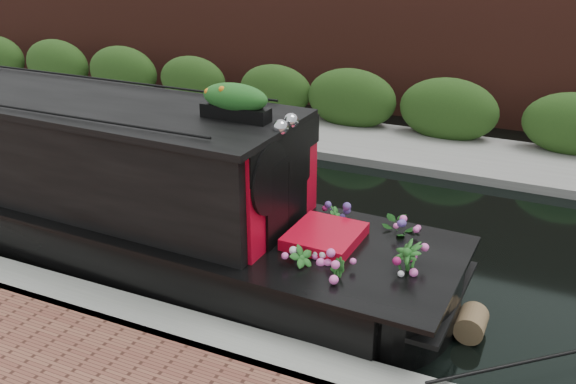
% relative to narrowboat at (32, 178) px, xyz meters
% --- Properties ---
extents(ground, '(80.00, 80.00, 0.00)m').
position_rel_narrowboat_xyz_m(ground, '(2.85, 1.76, -0.87)').
color(ground, black).
rests_on(ground, ground).
extents(near_bank_coping, '(40.00, 0.60, 0.50)m').
position_rel_narrowboat_xyz_m(near_bank_coping, '(2.85, -1.54, -0.87)').
color(near_bank_coping, gray).
rests_on(near_bank_coping, ground).
extents(far_bank_path, '(40.00, 2.40, 0.34)m').
position_rel_narrowboat_xyz_m(far_bank_path, '(2.85, 5.96, -0.87)').
color(far_bank_path, gray).
rests_on(far_bank_path, ground).
extents(far_hedge, '(40.00, 1.10, 2.80)m').
position_rel_narrowboat_xyz_m(far_hedge, '(2.85, 6.86, -0.87)').
color(far_hedge, '#244316').
rests_on(far_hedge, ground).
extents(far_brick_wall, '(40.00, 1.00, 8.00)m').
position_rel_narrowboat_xyz_m(far_brick_wall, '(2.85, 8.96, -0.87)').
color(far_brick_wall, '#53251C').
rests_on(far_brick_wall, ground).
extents(narrowboat, '(12.52, 2.56, 2.95)m').
position_rel_narrowboat_xyz_m(narrowboat, '(0.00, 0.00, 0.00)').
color(narrowboat, black).
rests_on(narrowboat, ground).
extents(rope_fender, '(0.34, 0.43, 0.34)m').
position_rel_narrowboat_xyz_m(rope_fender, '(6.69, 0.00, -0.70)').
color(rope_fender, brown).
rests_on(rope_fender, ground).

